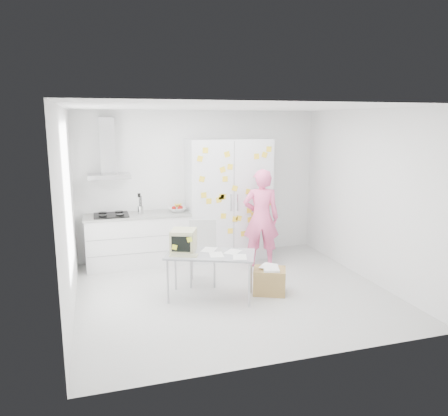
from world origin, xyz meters
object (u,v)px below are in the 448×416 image
object	(u,v)px
cardboard_box	(269,280)
desk	(193,247)
person	(261,218)
chair	(203,248)

from	to	relation	value
cardboard_box	desk	bearing A→B (deg)	169.65
person	chair	bearing A→B (deg)	39.37
person	cardboard_box	bearing A→B (deg)	91.44
person	desk	bearing A→B (deg)	52.07
person	desk	world-z (taller)	person
desk	cardboard_box	bearing A→B (deg)	12.32
chair	person	bearing A→B (deg)	37.90
person	desk	distance (m)	1.76
person	cardboard_box	size ratio (longest dim) A/B	2.97
person	desk	xyz separation A→B (m)	(-1.44, -1.02, -0.11)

